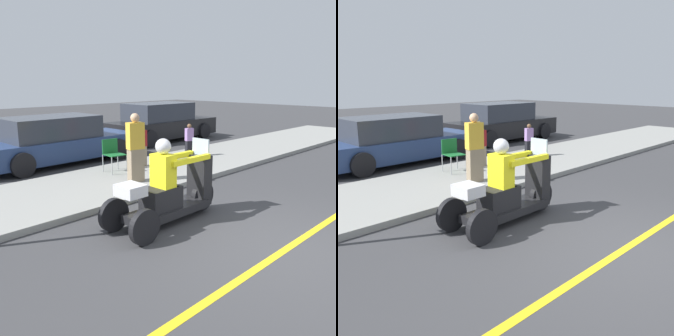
# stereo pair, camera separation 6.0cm
# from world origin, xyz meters

# --- Properties ---
(ground_plane) EXTENTS (60.00, 60.00, 0.00)m
(ground_plane) POSITION_xyz_m (0.00, 0.00, 0.00)
(ground_plane) COLOR #38383A
(lane_stripe) EXTENTS (24.00, 0.12, 0.01)m
(lane_stripe) POSITION_xyz_m (-0.46, 0.00, 0.00)
(lane_stripe) COLOR gold
(lane_stripe) RESTS_ON ground
(sidewalk_strip) EXTENTS (28.00, 2.80, 0.12)m
(sidewalk_strip) POSITION_xyz_m (0.00, 4.60, 0.06)
(sidewalk_strip) COLOR gray
(sidewalk_strip) RESTS_ON ground
(motorcycle_trike) EXTENTS (2.36, 0.84, 1.48)m
(motorcycle_trike) POSITION_xyz_m (-0.44, 1.96, 0.52)
(motorcycle_trike) COLOR black
(motorcycle_trike) RESTS_ON ground
(spectator_far_back) EXTENTS (0.29, 0.21, 1.13)m
(spectator_far_back) POSITION_xyz_m (1.78, 5.14, 0.66)
(spectator_far_back) COLOR gray
(spectator_far_back) RESTS_ON sidewalk_strip
(spectator_with_child) EXTENTS (0.41, 0.30, 1.56)m
(spectator_with_child) POSITION_xyz_m (0.65, 4.07, 0.87)
(spectator_with_child) COLOR gray
(spectator_with_child) RESTS_ON sidewalk_strip
(spectator_near_curb) EXTENTS (0.27, 0.20, 1.00)m
(spectator_near_curb) POSITION_xyz_m (3.69, 5.10, 0.60)
(spectator_near_curb) COLOR black
(spectator_near_curb) RESTS_ON sidewalk_strip
(folding_chair_curbside) EXTENTS (0.51, 0.51, 0.82)m
(folding_chair_curbside) POSITION_xyz_m (0.88, 5.23, 0.62)
(folding_chair_curbside) COLOR #A5A8AD
(folding_chair_curbside) RESTS_ON sidewalk_strip
(parked_car_lot_center) EXTENTS (4.78, 1.96, 1.51)m
(parked_car_lot_center) POSITION_xyz_m (5.81, 8.42, 0.71)
(parked_car_lot_center) COLOR black
(parked_car_lot_center) RESTS_ON ground
(parked_car_lot_far) EXTENTS (4.70, 1.93, 1.39)m
(parked_car_lot_far) POSITION_xyz_m (0.64, 7.57, 0.66)
(parked_car_lot_far) COLOR navy
(parked_car_lot_far) RESTS_ON ground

